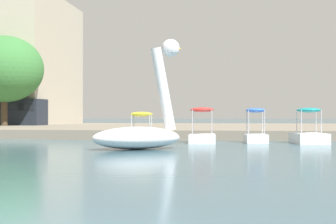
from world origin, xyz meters
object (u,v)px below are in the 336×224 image
Objects in this scene: swan_boat at (141,129)px; pedal_boat_red at (202,133)px; tree_broadleaf_right at (4,69)px; pedal_boat_yellow at (141,133)px; parked_van at (12,111)px; pedal_boat_blue at (256,133)px; pedal_boat_teal at (309,134)px.

pedal_boat_red is (1.65, 4.78, -0.29)m from swan_boat.
tree_broadleaf_right is at bearing 138.01° from pedal_boat_red.
swan_boat is at bearing -53.68° from tree_broadleaf_right.
parked_van reaches higher than pedal_boat_yellow.
pedal_boat_yellow is 19.02m from tree_broadleaf_right.
pedal_boat_blue reaches higher than pedal_boat_yellow.
swan_boat reaches higher than pedal_boat_teal.
pedal_boat_teal is 25.48m from parked_van.
swan_boat is 25.03m from parked_van.
pedal_boat_teal is (2.20, -0.10, -0.03)m from pedal_boat_blue.
tree_broadleaf_right reaches higher than pedal_boat_teal.
pedal_boat_blue is at bearing 3.67° from pedal_boat_yellow.
pedal_boat_red is at bearing 70.93° from swan_boat.
parked_van is (-14.01, 20.72, 0.79)m from swan_boat.
tree_broadleaf_right is (-15.27, 13.74, 4.02)m from pedal_boat_red.
pedal_boat_blue is 22.37m from tree_broadleaf_right.
parked_van is at bearing 139.06° from pedal_boat_blue.
tree_broadleaf_right reaches higher than parked_van.
swan_boat is 2.20× the size of pedal_boat_yellow.
pedal_boat_yellow is 0.98× the size of pedal_boat_blue.
pedal_boat_teal is at bearing 3.98° from pedal_boat_red.
pedal_boat_blue is 0.71× the size of pedal_boat_teal.
pedal_boat_red is 22.37m from parked_van.
tree_broadleaf_right is (-19.70, 13.44, 4.04)m from pedal_boat_teal.
tree_broadleaf_right is at bearing 132.79° from pedal_boat_yellow.
pedal_boat_blue is at bearing -37.28° from tree_broadleaf_right.
pedal_boat_teal is 24.19m from tree_broadleaf_right.
pedal_boat_red is 2.28m from pedal_boat_blue.
parked_van is (-13.02, 15.84, 1.08)m from pedal_boat_yellow.
pedal_boat_red reaches higher than pedal_boat_blue.
swan_boat is at bearing -78.57° from pedal_boat_yellow.
swan_boat reaches higher than pedal_boat_yellow.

